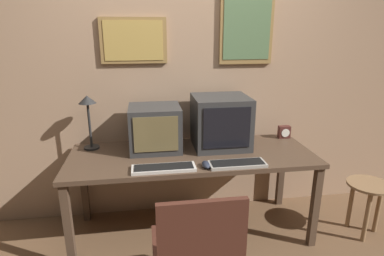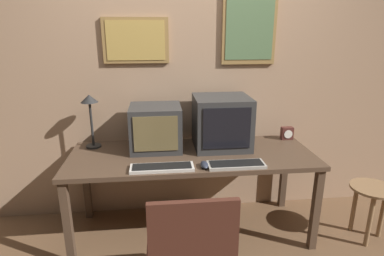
{
  "view_description": "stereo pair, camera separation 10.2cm",
  "coord_description": "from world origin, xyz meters",
  "px_view_note": "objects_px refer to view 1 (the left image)",
  "views": [
    {
      "loc": [
        -0.36,
        -1.67,
        1.69
      ],
      "look_at": [
        0.0,
        0.71,
        0.94
      ],
      "focal_mm": 30.0,
      "sensor_mm": 36.0,
      "label": 1
    },
    {
      "loc": [
        -0.26,
        -1.68,
        1.69
      ],
      "look_at": [
        0.0,
        0.71,
        0.94
      ],
      "focal_mm": 30.0,
      "sensor_mm": 36.0,
      "label": 2
    }
  ],
  "objects_px": {
    "keyboard_main": "(164,168)",
    "keyboard_side": "(237,164)",
    "side_stool": "(368,195)",
    "mouse_near_keyboard": "(206,165)",
    "desk_clock": "(284,132)",
    "desk_lamp": "(88,109)",
    "monitor_left": "(155,128)",
    "monitor_right": "(221,122)"
  },
  "relations": [
    {
      "from": "keyboard_side",
      "to": "mouse_near_keyboard",
      "type": "distance_m",
      "value": 0.24
    },
    {
      "from": "monitor_right",
      "to": "side_stool",
      "type": "bearing_deg",
      "value": -17.98
    },
    {
      "from": "monitor_left",
      "to": "desk_lamp",
      "type": "relative_size",
      "value": 0.92
    },
    {
      "from": "monitor_right",
      "to": "side_stool",
      "type": "height_order",
      "value": "monitor_right"
    },
    {
      "from": "side_stool",
      "to": "mouse_near_keyboard",
      "type": "bearing_deg",
      "value": -178.57
    },
    {
      "from": "mouse_near_keyboard",
      "to": "desk_lamp",
      "type": "xyz_separation_m",
      "value": [
        -0.88,
        0.52,
        0.32
      ]
    },
    {
      "from": "desk_lamp",
      "to": "mouse_near_keyboard",
      "type": "bearing_deg",
      "value": -30.68
    },
    {
      "from": "monitor_right",
      "to": "keyboard_main",
      "type": "relative_size",
      "value": 1.0
    },
    {
      "from": "monitor_right",
      "to": "keyboard_side",
      "type": "distance_m",
      "value": 0.47
    },
    {
      "from": "monitor_right",
      "to": "keyboard_main",
      "type": "height_order",
      "value": "monitor_right"
    },
    {
      "from": "monitor_left",
      "to": "monitor_right",
      "type": "relative_size",
      "value": 0.91
    },
    {
      "from": "keyboard_main",
      "to": "side_stool",
      "type": "height_order",
      "value": "keyboard_main"
    },
    {
      "from": "mouse_near_keyboard",
      "to": "keyboard_main",
      "type": "bearing_deg",
      "value": 179.56
    },
    {
      "from": "side_stool",
      "to": "monitor_right",
      "type": "bearing_deg",
      "value": 162.02
    },
    {
      "from": "monitor_right",
      "to": "mouse_near_keyboard",
      "type": "distance_m",
      "value": 0.5
    },
    {
      "from": "monitor_left",
      "to": "mouse_near_keyboard",
      "type": "xyz_separation_m",
      "value": [
        0.34,
        -0.42,
        -0.16
      ]
    },
    {
      "from": "keyboard_side",
      "to": "desk_lamp",
      "type": "height_order",
      "value": "desk_lamp"
    },
    {
      "from": "keyboard_main",
      "to": "keyboard_side",
      "type": "height_order",
      "value": "same"
    },
    {
      "from": "side_stool",
      "to": "keyboard_side",
      "type": "bearing_deg",
      "value": -178.15
    },
    {
      "from": "desk_lamp",
      "to": "side_stool",
      "type": "xyz_separation_m",
      "value": [
        2.26,
        -0.48,
        -0.7
      ]
    },
    {
      "from": "desk_clock",
      "to": "keyboard_main",
      "type": "bearing_deg",
      "value": -154.83
    },
    {
      "from": "keyboard_main",
      "to": "mouse_near_keyboard",
      "type": "distance_m",
      "value": 0.31
    },
    {
      "from": "monitor_right",
      "to": "mouse_near_keyboard",
      "type": "height_order",
      "value": "monitor_right"
    },
    {
      "from": "mouse_near_keyboard",
      "to": "side_stool",
      "type": "xyz_separation_m",
      "value": [
        1.38,
        0.03,
        -0.38
      ]
    },
    {
      "from": "keyboard_main",
      "to": "mouse_near_keyboard",
      "type": "bearing_deg",
      "value": -0.44
    },
    {
      "from": "desk_lamp",
      "to": "side_stool",
      "type": "height_order",
      "value": "desk_lamp"
    },
    {
      "from": "desk_lamp",
      "to": "keyboard_side",
      "type": "bearing_deg",
      "value": -25.17
    },
    {
      "from": "desk_clock",
      "to": "desk_lamp",
      "type": "bearing_deg",
      "value": -179.37
    },
    {
      "from": "keyboard_side",
      "to": "side_stool",
      "type": "bearing_deg",
      "value": 1.85
    },
    {
      "from": "mouse_near_keyboard",
      "to": "keyboard_side",
      "type": "bearing_deg",
      "value": -0.63
    },
    {
      "from": "keyboard_main",
      "to": "desk_clock",
      "type": "distance_m",
      "value": 1.26
    },
    {
      "from": "keyboard_main",
      "to": "keyboard_side",
      "type": "relative_size",
      "value": 1.09
    },
    {
      "from": "keyboard_main",
      "to": "mouse_near_keyboard",
      "type": "relative_size",
      "value": 3.83
    },
    {
      "from": "mouse_near_keyboard",
      "to": "desk_clock",
      "type": "height_order",
      "value": "desk_clock"
    },
    {
      "from": "keyboard_side",
      "to": "desk_clock",
      "type": "bearing_deg",
      "value": 42.04
    },
    {
      "from": "keyboard_side",
      "to": "mouse_near_keyboard",
      "type": "relative_size",
      "value": 3.52
    },
    {
      "from": "mouse_near_keyboard",
      "to": "desk_clock",
      "type": "xyz_separation_m",
      "value": [
        0.83,
        0.54,
        0.04
      ]
    },
    {
      "from": "keyboard_main",
      "to": "desk_lamp",
      "type": "height_order",
      "value": "desk_lamp"
    },
    {
      "from": "monitor_left",
      "to": "side_stool",
      "type": "bearing_deg",
      "value": -12.74
    },
    {
      "from": "monitor_right",
      "to": "desk_clock",
      "type": "bearing_deg",
      "value": 10.9
    },
    {
      "from": "keyboard_side",
      "to": "desk_clock",
      "type": "height_order",
      "value": "desk_clock"
    },
    {
      "from": "monitor_left",
      "to": "side_stool",
      "type": "xyz_separation_m",
      "value": [
        1.73,
        -0.39,
        -0.54
      ]
    }
  ]
}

